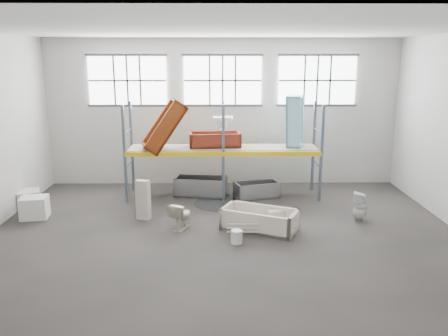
{
  "coord_description": "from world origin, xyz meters",
  "views": [
    {
      "loc": [
        -0.17,
        -10.75,
        4.39
      ],
      "look_at": [
        0.0,
        1.5,
        1.4
      ],
      "focal_mm": 36.76,
      "sensor_mm": 36.0,
      "label": 1
    }
  ],
  "objects_px": {
    "carton_near": "(35,207)",
    "steel_tub_right": "(257,190)",
    "toilet_white": "(360,206)",
    "steel_tub_left": "(201,186)",
    "bathtub_beige": "(259,219)",
    "cistern_tall": "(143,200)",
    "rust_tub_flat": "(215,140)",
    "bucket": "(237,237)",
    "toilet_beige": "(181,215)",
    "blue_tub_upright": "(295,121)"
  },
  "relations": [
    {
      "from": "cistern_tall",
      "to": "blue_tub_upright",
      "type": "height_order",
      "value": "blue_tub_upright"
    },
    {
      "from": "toilet_white",
      "to": "steel_tub_left",
      "type": "relative_size",
      "value": 0.49
    },
    {
      "from": "steel_tub_right",
      "to": "cistern_tall",
      "type": "bearing_deg",
      "value": -149.56
    },
    {
      "from": "steel_tub_right",
      "to": "bucket",
      "type": "xyz_separation_m",
      "value": [
        -0.79,
        -3.68,
        -0.09
      ]
    },
    {
      "from": "cistern_tall",
      "to": "rust_tub_flat",
      "type": "distance_m",
      "value": 3.25
    },
    {
      "from": "rust_tub_flat",
      "to": "carton_near",
      "type": "xyz_separation_m",
      "value": [
        -5.01,
        -2.15,
        -1.52
      ]
    },
    {
      "from": "blue_tub_upright",
      "to": "carton_near",
      "type": "distance_m",
      "value": 8.12
    },
    {
      "from": "toilet_beige",
      "to": "blue_tub_upright",
      "type": "xyz_separation_m",
      "value": [
        3.39,
        3.02,
        2.04
      ]
    },
    {
      "from": "toilet_white",
      "to": "steel_tub_left",
      "type": "bearing_deg",
      "value": -102.97
    },
    {
      "from": "rust_tub_flat",
      "to": "steel_tub_left",
      "type": "bearing_deg",
      "value": -171.38
    },
    {
      "from": "toilet_white",
      "to": "blue_tub_upright",
      "type": "bearing_deg",
      "value": -134.3
    },
    {
      "from": "rust_tub_flat",
      "to": "bucket",
      "type": "distance_m",
      "value": 4.37
    },
    {
      "from": "toilet_white",
      "to": "bathtub_beige",
      "type": "bearing_deg",
      "value": -61.3
    },
    {
      "from": "carton_near",
      "to": "steel_tub_right",
      "type": "bearing_deg",
      "value": 16.02
    },
    {
      "from": "cistern_tall",
      "to": "toilet_beige",
      "type": "bearing_deg",
      "value": -18.49
    },
    {
      "from": "bathtub_beige",
      "to": "cistern_tall",
      "type": "distance_m",
      "value": 3.26
    },
    {
      "from": "cistern_tall",
      "to": "rust_tub_flat",
      "type": "height_order",
      "value": "rust_tub_flat"
    },
    {
      "from": "carton_near",
      "to": "bathtub_beige",
      "type": "bearing_deg",
      "value": -9.07
    },
    {
      "from": "toilet_beige",
      "to": "rust_tub_flat",
      "type": "bearing_deg",
      "value": -81.99
    },
    {
      "from": "toilet_beige",
      "to": "rust_tub_flat",
      "type": "distance_m",
      "value": 3.45
    },
    {
      "from": "toilet_beige",
      "to": "carton_near",
      "type": "height_order",
      "value": "toilet_beige"
    },
    {
      "from": "steel_tub_left",
      "to": "blue_tub_upright",
      "type": "relative_size",
      "value": 1.01
    },
    {
      "from": "steel_tub_left",
      "to": "rust_tub_flat",
      "type": "distance_m",
      "value": 1.59
    },
    {
      "from": "steel_tub_right",
      "to": "blue_tub_upright",
      "type": "xyz_separation_m",
      "value": [
        1.19,
        0.35,
        2.14
      ]
    },
    {
      "from": "steel_tub_left",
      "to": "steel_tub_right",
      "type": "xyz_separation_m",
      "value": [
        1.79,
        -0.26,
        -0.05
      ]
    },
    {
      "from": "blue_tub_upright",
      "to": "bathtub_beige",
      "type": "bearing_deg",
      "value": -113.25
    },
    {
      "from": "rust_tub_flat",
      "to": "blue_tub_upright",
      "type": "distance_m",
      "value": 2.59
    },
    {
      "from": "bathtub_beige",
      "to": "steel_tub_right",
      "type": "relative_size",
      "value": 1.37
    },
    {
      "from": "blue_tub_upright",
      "to": "bucket",
      "type": "height_order",
      "value": "blue_tub_upright"
    },
    {
      "from": "toilet_white",
      "to": "blue_tub_upright",
      "type": "height_order",
      "value": "blue_tub_upright"
    },
    {
      "from": "bathtub_beige",
      "to": "toilet_beige",
      "type": "height_order",
      "value": "toilet_beige"
    },
    {
      "from": "cistern_tall",
      "to": "steel_tub_left",
      "type": "height_order",
      "value": "cistern_tall"
    },
    {
      "from": "cistern_tall",
      "to": "carton_near",
      "type": "distance_m",
      "value": 3.06
    },
    {
      "from": "toilet_white",
      "to": "toilet_beige",
      "type": "bearing_deg",
      "value": -68.34
    },
    {
      "from": "toilet_beige",
      "to": "toilet_white",
      "type": "height_order",
      "value": "toilet_white"
    },
    {
      "from": "bucket",
      "to": "steel_tub_right",
      "type": "bearing_deg",
      "value": 77.9
    },
    {
      "from": "steel_tub_right",
      "to": "bucket",
      "type": "relative_size",
      "value": 4.26
    },
    {
      "from": "cistern_tall",
      "to": "rust_tub_flat",
      "type": "xyz_separation_m",
      "value": [
        1.96,
        2.26,
        1.27
      ]
    },
    {
      "from": "blue_tub_upright",
      "to": "steel_tub_right",
      "type": "bearing_deg",
      "value": -163.72
    },
    {
      "from": "toilet_beige",
      "to": "blue_tub_upright",
      "type": "bearing_deg",
      "value": -114.21
    },
    {
      "from": "toilet_beige",
      "to": "rust_tub_flat",
      "type": "relative_size",
      "value": 0.44
    },
    {
      "from": "toilet_beige",
      "to": "rust_tub_flat",
      "type": "xyz_separation_m",
      "value": [
        0.86,
        3.0,
        1.47
      ]
    },
    {
      "from": "toilet_beige",
      "to": "toilet_white",
      "type": "xyz_separation_m",
      "value": [
        4.84,
        0.52,
        0.05
      ]
    },
    {
      "from": "bathtub_beige",
      "to": "rust_tub_flat",
      "type": "relative_size",
      "value": 1.18
    },
    {
      "from": "rust_tub_flat",
      "to": "carton_near",
      "type": "distance_m",
      "value": 5.66
    },
    {
      "from": "bathtub_beige",
      "to": "steel_tub_right",
      "type": "distance_m",
      "value": 2.81
    },
    {
      "from": "cistern_tall",
      "to": "bucket",
      "type": "xyz_separation_m",
      "value": [
        2.5,
        -1.75,
        -0.39
      ]
    },
    {
      "from": "blue_tub_upright",
      "to": "toilet_white",
      "type": "bearing_deg",
      "value": -59.81
    },
    {
      "from": "bucket",
      "to": "cistern_tall",
      "type": "bearing_deg",
      "value": 145.13
    },
    {
      "from": "cistern_tall",
      "to": "toilet_white",
      "type": "height_order",
      "value": "cistern_tall"
    }
  ]
}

